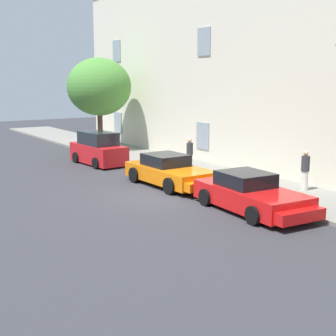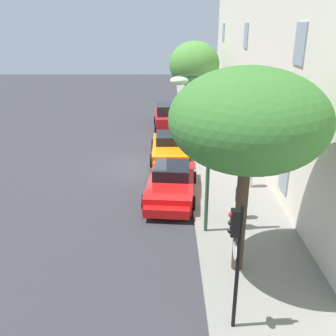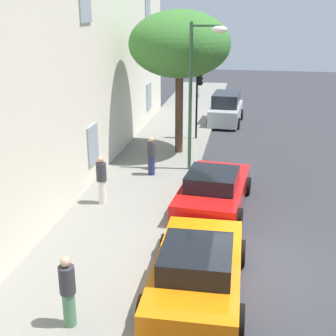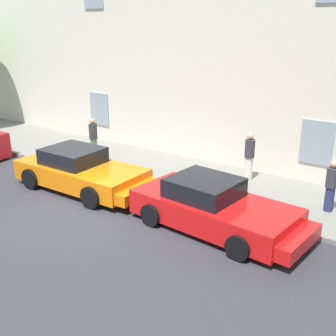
{
  "view_description": "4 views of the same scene",
  "coord_description": "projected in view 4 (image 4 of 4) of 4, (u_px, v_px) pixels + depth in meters",
  "views": [
    {
      "loc": [
        15.84,
        -10.34,
        4.68
      ],
      "look_at": [
        -0.8,
        0.93,
        0.94
      ],
      "focal_mm": 50.61,
      "sensor_mm": 36.0,
      "label": 1
    },
    {
      "loc": [
        19.25,
        1.34,
        7.43
      ],
      "look_at": [
        3.05,
        1.33,
        1.1
      ],
      "focal_mm": 39.58,
      "sensor_mm": 36.0,
      "label": 2
    },
    {
      "loc": [
        -11.06,
        0.48,
        6.57
      ],
      "look_at": [
        3.11,
        2.95,
        1.53
      ],
      "focal_mm": 49.8,
      "sensor_mm": 36.0,
      "label": 3
    },
    {
      "loc": [
        8.78,
        -7.87,
        5.43
      ],
      "look_at": [
        2.5,
        1.04,
        1.64
      ],
      "focal_mm": 44.87,
      "sensor_mm": 36.0,
      "label": 4
    }
  ],
  "objects": [
    {
      "name": "building_facade",
      "position": [
        216.0,
        15.0,
        16.92
      ],
      "size": [
        37.74,
        4.08,
        11.39
      ],
      "color": "beige",
      "rests_on": "ground"
    },
    {
      "name": "ground_plane",
      "position": [
        80.0,
        213.0,
        12.63
      ],
      "size": [
        80.0,
        80.0,
        0.0
      ],
      "primitive_type": "plane",
      "color": "#333338"
    },
    {
      "name": "pedestrian_bystander",
      "position": [
        93.0,
        137.0,
        17.15
      ],
      "size": [
        0.47,
        0.47,
        1.64
      ],
      "color": "#4C7F59",
      "rests_on": "sidewalk"
    },
    {
      "name": "sportscar_red_lead",
      "position": [
        84.0,
        172.0,
        14.24
      ],
      "size": [
        5.03,
        2.3,
        1.38
      ],
      "color": "orange",
      "rests_on": "ground"
    },
    {
      "name": "sportscar_yellow_flank",
      "position": [
        218.0,
        209.0,
        11.46
      ],
      "size": [
        5.09,
        2.55,
        1.38
      ],
      "color": "red",
      "rests_on": "ground"
    },
    {
      "name": "pedestrian_admiring",
      "position": [
        331.0,
        185.0,
        12.2
      ],
      "size": [
        0.44,
        0.44,
        1.57
      ],
      "color": "navy",
      "rests_on": "sidewalk"
    },
    {
      "name": "pedestrian_strolling",
      "position": [
        249.0,
        156.0,
        14.68
      ],
      "size": [
        0.48,
        0.48,
        1.68
      ],
      "color": "silver",
      "rests_on": "sidewalk"
    },
    {
      "name": "sidewalk",
      "position": [
        163.0,
        172.0,
        15.92
      ],
      "size": [
        60.0,
        3.81,
        0.14
      ],
      "primitive_type": "cube",
      "color": "gray",
      "rests_on": "ground"
    }
  ]
}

